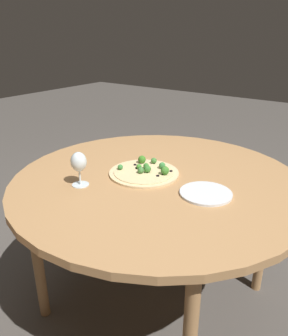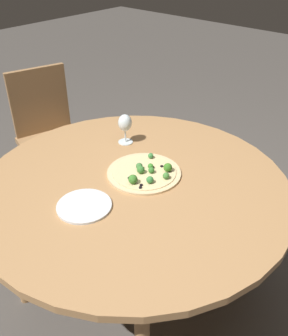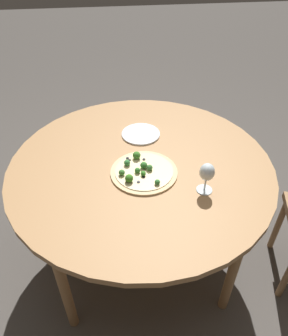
# 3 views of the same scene
# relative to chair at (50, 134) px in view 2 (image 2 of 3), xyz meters

# --- Properties ---
(ground_plane) EXTENTS (12.00, 12.00, 0.00)m
(ground_plane) POSITION_rel_chair_xyz_m (0.28, 1.02, -0.49)
(ground_plane) COLOR #4C4742
(dining_table) EXTENTS (1.32, 1.32, 0.73)m
(dining_table) POSITION_rel_chair_xyz_m (0.28, 1.02, 0.18)
(dining_table) COLOR #A87A4C
(dining_table) RESTS_ON ground_plane
(chair) EXTENTS (0.49, 0.49, 0.90)m
(chair) POSITION_rel_chair_xyz_m (0.00, 0.00, 0.00)
(chair) COLOR #997047
(chair) RESTS_ON ground_plane
(pizza) EXTENTS (0.32, 0.32, 0.05)m
(pizza) POSITION_rel_chair_xyz_m (0.21, 1.02, 0.25)
(pizza) COLOR #DBBC89
(pizza) RESTS_ON dining_table
(wine_glass) EXTENTS (0.07, 0.07, 0.15)m
(wine_glass) POSITION_rel_chair_xyz_m (0.06, 0.76, 0.34)
(wine_glass) COLOR silver
(wine_glass) RESTS_ON dining_table
(plate_near) EXTENTS (0.21, 0.21, 0.01)m
(plate_near) POSITION_rel_chair_xyz_m (0.54, 0.99, 0.24)
(plate_near) COLOR silver
(plate_near) RESTS_ON dining_table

